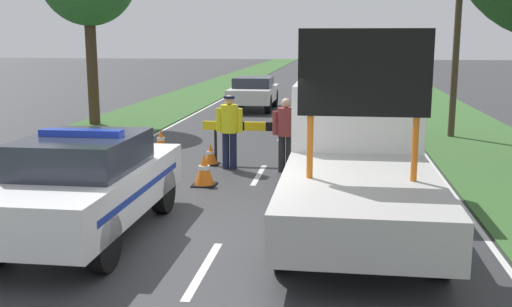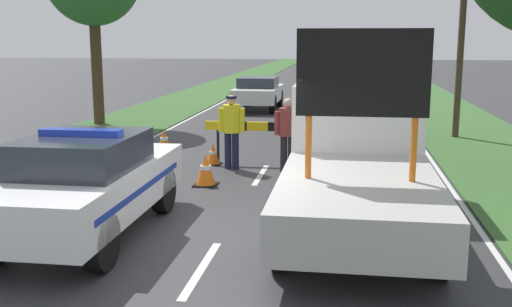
% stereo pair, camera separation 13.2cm
% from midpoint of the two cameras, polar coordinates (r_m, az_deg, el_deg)
% --- Properties ---
extents(ground_plane, '(160.00, 160.00, 0.00)m').
position_cam_midpoint_polar(ground_plane, '(9.27, -3.11, -8.29)').
color(ground_plane, '#333335').
extents(lane_markings, '(8.22, 54.66, 0.01)m').
position_cam_midpoint_polar(lane_markings, '(22.49, 3.89, 3.13)').
color(lane_markings, silver).
rests_on(lane_markings, ground).
extents(grass_verge_left, '(3.53, 120.00, 0.03)m').
position_cam_midpoint_polar(grass_verge_left, '(29.75, -6.57, 5.01)').
color(grass_verge_left, '#38602D').
rests_on(grass_verge_left, ground).
extents(grass_verge_right, '(3.53, 120.00, 0.03)m').
position_cam_midpoint_polar(grass_verge_right, '(29.03, 16.72, 4.48)').
color(grass_verge_right, '#38602D').
rests_on(grass_verge_right, ground).
extents(police_car, '(1.81, 4.55, 1.70)m').
position_cam_midpoint_polar(police_car, '(9.64, -15.41, -2.72)').
color(police_car, white).
rests_on(police_car, ground).
extents(work_truck, '(2.28, 5.96, 3.18)m').
position_cam_midpoint_polar(work_truck, '(10.30, 9.99, -0.14)').
color(work_truck, white).
rests_on(work_truck, ground).
extents(road_barrier, '(3.13, 0.08, 1.04)m').
position_cam_midpoint_polar(road_barrier, '(14.61, 1.42, 2.32)').
color(road_barrier, black).
rests_on(road_barrier, ground).
extents(police_officer, '(0.63, 0.40, 1.75)m').
position_cam_midpoint_polar(police_officer, '(14.05, -2.08, 2.70)').
color(police_officer, '#191E38').
rests_on(police_officer, ground).
extents(pedestrian_civilian, '(0.62, 0.39, 1.71)m').
position_cam_midpoint_polar(pedestrian_civilian, '(13.69, 3.32, 2.33)').
color(pedestrian_civilian, '#232326').
rests_on(pedestrian_civilian, ground).
extents(traffic_cone_near_police, '(0.40, 0.40, 0.56)m').
position_cam_midpoint_polar(traffic_cone_near_police, '(13.19, 14.14, -1.54)').
color(traffic_cone_near_police, black).
rests_on(traffic_cone_near_police, ground).
extents(traffic_cone_centre_front, '(0.49, 0.49, 0.67)m').
position_cam_midpoint_polar(traffic_cone_centre_front, '(12.59, -4.53, -1.56)').
color(traffic_cone_centre_front, black).
rests_on(traffic_cone_centre_front, ground).
extents(traffic_cone_near_truck, '(0.38, 0.38, 0.53)m').
position_cam_midpoint_polar(traffic_cone_near_truck, '(14.66, -3.86, -0.06)').
color(traffic_cone_near_truck, black).
rests_on(traffic_cone_near_truck, ground).
extents(traffic_cone_behind_barrier, '(0.44, 0.44, 0.60)m').
position_cam_midpoint_polar(traffic_cone_behind_barrier, '(16.56, -8.53, 1.25)').
color(traffic_cone_behind_barrier, black).
rests_on(traffic_cone_behind_barrier, ground).
extents(queued_car_wagon_maroon, '(1.71, 3.92, 1.53)m').
position_cam_midpoint_polar(queued_car_wagon_maroon, '(18.76, 8.65, 3.94)').
color(queued_car_wagon_maroon, maroon).
rests_on(queued_car_wagon_maroon, ground).
extents(queued_car_van_white, '(1.78, 4.08, 1.41)m').
position_cam_midpoint_polar(queued_car_van_white, '(25.92, 0.39, 5.87)').
color(queued_car_van_white, silver).
rests_on(queued_car_van_white, ground).
extents(utility_pole, '(1.20, 0.20, 6.04)m').
position_cam_midpoint_polar(utility_pole, '(19.44, 19.17, 10.59)').
color(utility_pole, '#473828').
rests_on(utility_pole, ground).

